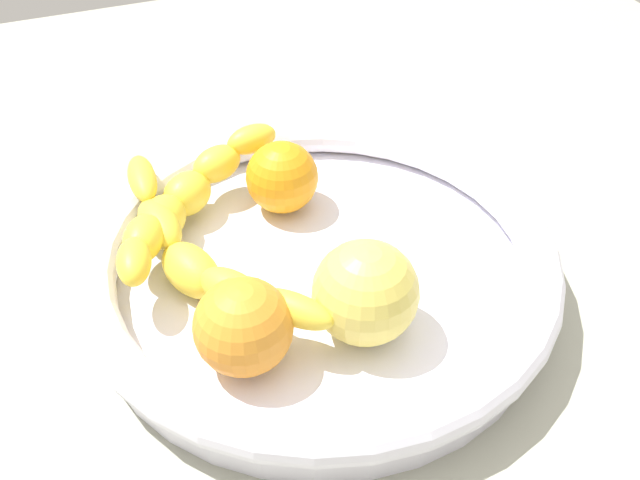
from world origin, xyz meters
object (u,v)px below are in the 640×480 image
object	(u,v)px
banana_draped_left	(183,201)
banana_draped_right	(198,256)
apple_yellow	(365,292)
orange_front	(282,177)
orange_mid_left	(243,327)
fruit_bowl	(320,266)

from	to	relation	value
banana_draped_left	banana_draped_right	bearing A→B (deg)	176.02
banana_draped_left	apple_yellow	distance (cm)	17.50
orange_front	orange_mid_left	world-z (taller)	orange_mid_left
banana_draped_right	apple_yellow	size ratio (longest dim) A/B	3.27
banana_draped_right	orange_mid_left	size ratio (longest dim) A/B	3.64
banana_draped_left	orange_mid_left	distance (cm)	14.71
banana_draped_left	banana_draped_right	xyz separation A→B (cm)	(-6.26, 0.44, -0.38)
fruit_bowl	orange_mid_left	xyz separation A→B (cm)	(-6.49, 7.87, 2.87)
banana_draped_right	orange_mid_left	distance (cm)	8.51
fruit_bowl	banana_draped_left	xyz separation A→B (cm)	(8.21, 8.34, 2.67)
orange_front	apple_yellow	distance (cm)	15.35
banana_draped_left	apple_yellow	world-z (taller)	apple_yellow
orange_mid_left	apple_yellow	distance (cm)	8.46
banana_draped_right	orange_mid_left	xyz separation A→B (cm)	(-8.44, -0.91, 0.57)
banana_draped_left	orange_front	size ratio (longest dim) A/B	2.72
banana_draped_left	orange_mid_left	xyz separation A→B (cm)	(-14.70, -0.48, 0.20)
apple_yellow	orange_front	bearing A→B (deg)	2.14
orange_mid_left	apple_yellow	world-z (taller)	apple_yellow
fruit_bowl	banana_draped_right	size ratio (longest dim) A/B	1.50
fruit_bowl	orange_front	xyz separation A→B (cm)	(8.49, -0.01, 2.57)
banana_draped_left	orange_mid_left	size ratio (longest dim) A/B	2.47
banana_draped_right	orange_front	xyz separation A→B (cm)	(6.54, -8.79, 0.27)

